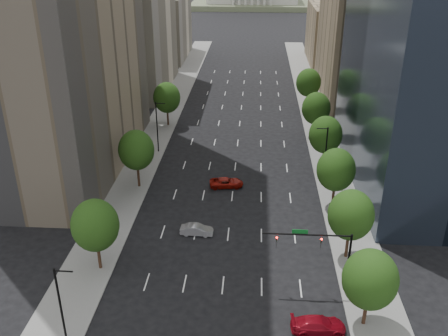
% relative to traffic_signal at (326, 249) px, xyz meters
% --- Properties ---
extents(sidewalk_left, '(6.00, 200.00, 0.15)m').
position_rel_traffic_signal_xyz_m(sidewalk_left, '(-26.03, 30.00, -5.10)').
color(sidewalk_left, slate).
rests_on(sidewalk_left, ground).
extents(sidewalk_right, '(6.00, 200.00, 0.15)m').
position_rel_traffic_signal_xyz_m(sidewalk_right, '(4.97, 30.00, -5.10)').
color(sidewalk_right, slate).
rests_on(sidewalk_right, ground).
extents(midrise_cream_left, '(14.00, 30.00, 35.00)m').
position_rel_traffic_signal_xyz_m(midrise_cream_left, '(-35.53, 73.00, 12.33)').
color(midrise_cream_left, beige).
rests_on(midrise_cream_left, ground).
extents(filler_left, '(14.00, 26.00, 18.00)m').
position_rel_traffic_signal_xyz_m(filler_left, '(-35.53, 106.00, 3.83)').
color(filler_left, beige).
rests_on(filler_left, ground).
extents(parking_tan_right, '(14.00, 30.00, 30.00)m').
position_rel_traffic_signal_xyz_m(parking_tan_right, '(14.47, 70.00, 9.83)').
color(parking_tan_right, '#8C7759').
rests_on(parking_tan_right, ground).
extents(filler_right, '(14.00, 26.00, 16.00)m').
position_rel_traffic_signal_xyz_m(filler_right, '(14.47, 103.00, 2.83)').
color(filler_right, '#8C7759').
rests_on(filler_right, ground).
extents(tree_right_0, '(5.20, 5.20, 8.39)m').
position_rel_traffic_signal_xyz_m(tree_right_0, '(3.47, -5.00, 0.22)').
color(tree_right_0, '#382316').
rests_on(tree_right_0, ground).
extents(tree_right_1, '(5.20, 5.20, 8.75)m').
position_rel_traffic_signal_xyz_m(tree_right_1, '(3.47, 6.00, 0.58)').
color(tree_right_1, '#382316').
rests_on(tree_right_1, ground).
extents(tree_right_2, '(5.20, 5.20, 8.61)m').
position_rel_traffic_signal_xyz_m(tree_right_2, '(3.47, 18.00, 0.43)').
color(tree_right_2, '#382316').
rests_on(tree_right_2, ground).
extents(tree_right_3, '(5.20, 5.20, 8.89)m').
position_rel_traffic_signal_xyz_m(tree_right_3, '(3.47, 30.00, 0.72)').
color(tree_right_3, '#382316').
rests_on(tree_right_3, ground).
extents(tree_right_4, '(5.20, 5.20, 8.46)m').
position_rel_traffic_signal_xyz_m(tree_right_4, '(3.47, 44.00, 0.29)').
color(tree_right_4, '#382316').
rests_on(tree_right_4, ground).
extents(tree_right_5, '(5.20, 5.20, 8.75)m').
position_rel_traffic_signal_xyz_m(tree_right_5, '(3.47, 60.00, 0.58)').
color(tree_right_5, '#382316').
rests_on(tree_right_5, ground).
extents(tree_left_0, '(5.20, 5.20, 8.75)m').
position_rel_traffic_signal_xyz_m(tree_left_0, '(-24.53, 2.00, 0.58)').
color(tree_left_0, '#382316').
rests_on(tree_left_0, ground).
extents(tree_left_1, '(5.20, 5.20, 8.97)m').
position_rel_traffic_signal_xyz_m(tree_left_1, '(-24.53, 22.00, 0.79)').
color(tree_left_1, '#382316').
rests_on(tree_left_1, ground).
extents(tree_left_2, '(5.20, 5.20, 8.68)m').
position_rel_traffic_signal_xyz_m(tree_left_2, '(-24.53, 48.00, 0.50)').
color(tree_left_2, '#382316').
rests_on(tree_left_2, ground).
extents(streetlight_rn, '(1.70, 0.20, 9.00)m').
position_rel_traffic_signal_xyz_m(streetlight_rn, '(2.91, 25.00, -0.33)').
color(streetlight_rn, black).
rests_on(streetlight_rn, ground).
extents(streetlight_ls, '(1.70, 0.20, 9.00)m').
position_rel_traffic_signal_xyz_m(streetlight_ls, '(-23.96, -10.00, -0.33)').
color(streetlight_ls, black).
rests_on(streetlight_ls, ground).
extents(streetlight_ln, '(1.70, 0.20, 9.00)m').
position_rel_traffic_signal_xyz_m(streetlight_ln, '(-23.96, 35.00, -0.33)').
color(streetlight_ln, black).
rests_on(streetlight_ln, ground).
extents(traffic_signal, '(9.12, 0.40, 7.38)m').
position_rel_traffic_signal_xyz_m(traffic_signal, '(0.00, 0.00, 0.00)').
color(traffic_signal, black).
rests_on(traffic_signal, ground).
extents(foothills, '(720.00, 413.00, 263.00)m').
position_rel_traffic_signal_xyz_m(foothills, '(24.14, 569.40, -42.95)').
color(foothills, brown).
rests_on(foothills, ground).
extents(car_red_near, '(5.38, 2.53, 1.52)m').
position_rel_traffic_signal_xyz_m(car_red_near, '(-1.04, -6.20, -4.41)').
color(car_red_near, maroon).
rests_on(car_red_near, ground).
extents(car_silver, '(4.18, 1.58, 1.36)m').
position_rel_traffic_signal_xyz_m(car_silver, '(-14.48, 9.71, -4.49)').
color(car_silver, '#A2A2A7').
rests_on(car_silver, ground).
extents(car_red_far, '(5.27, 2.96, 1.39)m').
position_rel_traffic_signal_xyz_m(car_red_far, '(-11.53, 22.87, -4.48)').
color(car_red_far, maroon).
rests_on(car_red_far, ground).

